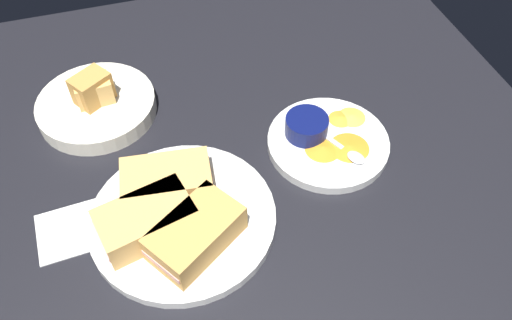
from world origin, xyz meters
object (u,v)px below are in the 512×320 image
sandwich_half_far (146,221)px  bread_basket_rear (96,104)px  sandwich_half_extra (196,234)px  ramekin_light_gravy (307,126)px  spoon_by_dark_ramekin (173,224)px  ramekin_dark_sauce (192,242)px  sandwich_half_near (167,180)px  spoon_by_gravy_ramekin (350,153)px  plate_chips_companion (328,143)px  plate_sandwich_main (183,218)px

sandwich_half_far → bread_basket_rear: bearing=99.0°
sandwich_half_extra → ramekin_light_gravy: size_ratio=2.12×
spoon_by_dark_ramekin → ramekin_dark_sauce: bearing=-69.6°
sandwich_half_near → spoon_by_gravy_ramekin: 29.09cm
sandwich_half_near → bread_basket_rear: bread_basket_rear is taller
sandwich_half_far → plate_chips_companion: size_ratio=0.72×
sandwich_half_far → sandwich_half_extra: size_ratio=0.96×
sandwich_half_extra → ramekin_dark_sauce: 1.33cm
sandwich_half_far → sandwich_half_extra: (6.09, -4.09, 0.00)cm
ramekin_dark_sauce → bread_basket_rear: (-9.70, 32.91, -1.57)cm
sandwich_half_extra → sandwich_half_far: bearing=146.1°
sandwich_half_near → ramekin_light_gravy: 24.51cm
sandwich_half_far → spoon_by_gravy_ramekin: sandwich_half_far is taller
plate_sandwich_main → spoon_by_gravy_ramekin: bearing=7.2°
ramekin_dark_sauce → spoon_by_dark_ramekin: ramekin_dark_sauce is taller
ramekin_dark_sauce → sandwich_half_near: bearing=96.3°
plate_chips_companion → spoon_by_gravy_ramekin: spoon_by_gravy_ramekin is taller
sandwich_half_near → ramekin_light_gravy: bearing=11.6°
sandwich_half_near → spoon_by_dark_ramekin: sandwich_half_near is taller
spoon_by_gravy_ramekin → sandwich_half_extra: bearing=-162.2°
spoon_by_dark_ramekin → plate_chips_companion: 28.97cm
ramekin_dark_sauce → spoon_by_dark_ramekin: (-1.79, 4.82, -1.76)cm
plate_sandwich_main → sandwich_half_far: bearing=-168.9°
sandwich_half_near → plate_chips_companion: (27.01, 2.44, -3.20)cm
sandwich_half_far → sandwich_half_extra: bearing=-33.9°
sandwich_half_far → spoon_by_dark_ramekin: bearing=-5.2°
ramekin_dark_sauce → spoon_by_dark_ramekin: size_ratio=0.63×
spoon_by_dark_ramekin → ramekin_light_gravy: (24.56, 11.35, 1.40)cm
spoon_by_gravy_ramekin → bread_basket_rear: bread_basket_rear is taller
sandwich_half_near → plate_chips_companion: sandwich_half_near is taller
sandwich_half_extra → ramekin_dark_sauce: bearing=-126.4°
ramekin_dark_sauce → plate_sandwich_main: bearing=92.1°
bread_basket_rear → plate_sandwich_main: bearing=-70.5°
spoon_by_gravy_ramekin → bread_basket_rear: (-37.45, 23.22, 0.18)cm
ramekin_dark_sauce → plate_chips_companion: ramekin_dark_sauce is taller
sandwich_half_far → ramekin_dark_sauce: 7.40cm
ramekin_light_gravy → spoon_by_gravy_ramekin: 8.30cm
ramekin_light_gravy → bread_basket_rear: bearing=152.7°
ramekin_dark_sauce → plate_chips_companion: 29.32cm
plate_chips_companion → spoon_by_gravy_ramekin: size_ratio=2.11×
sandwich_half_extra → ramekin_dark_sauce: (-0.77, -1.05, -0.28)cm
plate_sandwich_main → bread_basket_rear: bread_basket_rear is taller
sandwich_half_far → ramekin_light_gravy: size_ratio=2.05×
sandwich_half_near → ramekin_dark_sauce: sandwich_half_near is taller
sandwich_half_near → ramekin_dark_sauce: 11.31cm
sandwich_half_near → sandwich_half_far: 7.34cm
plate_sandwich_main → ramekin_dark_sauce: (0.23, -6.14, 2.92)cm
spoon_by_gravy_ramekin → sandwich_half_far: bearing=-172.2°
ramekin_light_gravy → bread_basket_rear: size_ratio=0.35×
plate_sandwich_main → spoon_by_dark_ramekin: size_ratio=2.80×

